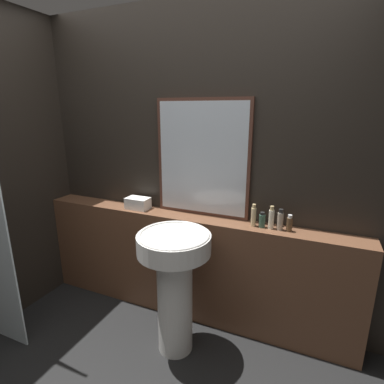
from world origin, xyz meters
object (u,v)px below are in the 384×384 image
at_px(mirror, 202,159).
at_px(body_wash_bottle, 280,220).
at_px(lotion_bottle, 271,218).
at_px(towel_stack, 138,203).
at_px(pedestal_sink, 174,276).
at_px(hand_soap_bottle, 289,224).
at_px(shampoo_bottle, 254,216).
at_px(conditioner_bottle, 262,220).

relative_size(mirror, body_wash_bottle, 5.90).
bearing_deg(lotion_bottle, towel_stack, 180.00).
bearing_deg(body_wash_bottle, mirror, 172.09).
xyz_separation_m(pedestal_sink, lotion_bottle, (0.57, 0.41, 0.37)).
height_order(lotion_bottle, body_wash_bottle, lotion_bottle).
bearing_deg(body_wash_bottle, hand_soap_bottle, 0.00).
relative_size(lotion_bottle, body_wash_bottle, 1.09).
xyz_separation_m(pedestal_sink, towel_stack, (-0.55, 0.41, 0.34)).
xyz_separation_m(lotion_bottle, body_wash_bottle, (0.06, 0.00, -0.01)).
height_order(mirror, body_wash_bottle, mirror).
distance_m(mirror, shampoo_bottle, 0.59).
bearing_deg(pedestal_sink, towel_stack, 143.22).
bearing_deg(towel_stack, mirror, 8.92).
relative_size(mirror, lotion_bottle, 5.40).
distance_m(towel_stack, shampoo_bottle, 1.00).
xyz_separation_m(towel_stack, shampoo_bottle, (1.00, 0.00, 0.03)).
bearing_deg(towel_stack, conditioner_bottle, -0.00).
height_order(pedestal_sink, hand_soap_bottle, hand_soap_bottle).
bearing_deg(conditioner_bottle, shampoo_bottle, 180.00).
relative_size(conditioner_bottle, lotion_bottle, 0.68).
bearing_deg(lotion_bottle, body_wash_bottle, 0.00).
height_order(pedestal_sink, conditioner_bottle, conditioner_bottle).
bearing_deg(mirror, body_wash_bottle, -7.91).
distance_m(pedestal_sink, towel_stack, 0.77).
height_order(towel_stack, conditioner_bottle, conditioner_bottle).
height_order(mirror, hand_soap_bottle, mirror).
relative_size(conditioner_bottle, body_wash_bottle, 0.74).
height_order(mirror, lotion_bottle, mirror).
bearing_deg(body_wash_bottle, conditioner_bottle, -180.00).
bearing_deg(lotion_bottle, mirror, 171.23).
relative_size(mirror, conditioner_bottle, 7.95).
xyz_separation_m(shampoo_bottle, body_wash_bottle, (0.19, 0.00, -0.01)).
bearing_deg(pedestal_sink, conditioner_bottle, 39.28).
relative_size(pedestal_sink, hand_soap_bottle, 7.55).
distance_m(mirror, hand_soap_bottle, 0.80).
height_order(pedestal_sink, shampoo_bottle, shampoo_bottle).
distance_m(mirror, lotion_bottle, 0.69).
distance_m(towel_stack, conditioner_bottle, 1.06).
bearing_deg(pedestal_sink, shampoo_bottle, 43.04).
xyz_separation_m(mirror, shampoo_bottle, (0.44, -0.09, -0.38)).
distance_m(shampoo_bottle, lotion_bottle, 0.13).
xyz_separation_m(shampoo_bottle, hand_soap_bottle, (0.25, 0.00, -0.02)).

